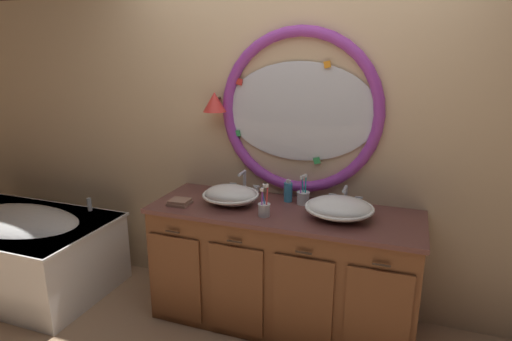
{
  "coord_description": "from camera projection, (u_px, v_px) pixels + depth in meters",
  "views": [
    {
      "loc": [
        0.78,
        -2.34,
        1.86
      ],
      "look_at": [
        -0.16,
        0.25,
        1.09
      ],
      "focal_mm": 29.99,
      "sensor_mm": 36.0,
      "label": 1
    }
  ],
  "objects": [
    {
      "name": "folded_hand_towel",
      "position": [
        180.0,
        202.0,
        2.94
      ],
      "size": [
        0.14,
        0.13,
        0.04
      ],
      "color": "#936B56",
      "rests_on": "vanity_counter"
    },
    {
      "name": "sink_basin_left",
      "position": [
        231.0,
        195.0,
        2.93
      ],
      "size": [
        0.39,
        0.39,
        0.14
      ],
      "color": "white",
      "rests_on": "vanity_counter"
    },
    {
      "name": "toothbrush_holder_right",
      "position": [
        303.0,
        197.0,
        2.95
      ],
      "size": [
        0.09,
        0.09,
        0.22
      ],
      "color": "silver",
      "rests_on": "vanity_counter"
    },
    {
      "name": "sink_basin_right",
      "position": [
        339.0,
        208.0,
        2.69
      ],
      "size": [
        0.43,
        0.43,
        0.14
      ],
      "color": "white",
      "rests_on": "vanity_counter"
    },
    {
      "name": "toothbrush_holder_left",
      "position": [
        264.0,
        208.0,
        2.73
      ],
      "size": [
        0.08,
        0.08,
        0.22
      ],
      "color": "silver",
      "rests_on": "vanity_counter"
    },
    {
      "name": "ground_plane",
      "position": [
        266.0,
        338.0,
        2.87
      ],
      "size": [
        14.0,
        14.0,
        0.0
      ],
      "primitive_type": "plane",
      "color": "tan"
    },
    {
      "name": "bathtub",
      "position": [
        21.0,
        247.0,
        3.42
      ],
      "size": [
        1.45,
        0.9,
        0.69
      ],
      "color": "white",
      "rests_on": "ground_plane"
    },
    {
      "name": "back_wall_assembly",
      "position": [
        294.0,
        131.0,
        3.05
      ],
      "size": [
        6.4,
        0.26,
        2.6
      ],
      "color": "#D6B78E",
      "rests_on": "ground_plane"
    },
    {
      "name": "vanity_counter",
      "position": [
        283.0,
        266.0,
        2.97
      ],
      "size": [
        1.81,
        0.66,
        0.84
      ],
      "color": "brown",
      "rests_on": "ground_plane"
    },
    {
      "name": "faucet_set_left",
      "position": [
        244.0,
        184.0,
        3.16
      ],
      "size": [
        0.24,
        0.13,
        0.18
      ],
      "color": "silver",
      "rests_on": "vanity_counter"
    },
    {
      "name": "soap_dispenser",
      "position": [
        288.0,
        191.0,
        3.0
      ],
      "size": [
        0.06,
        0.07,
        0.17
      ],
      "color": "#388EBC",
      "rests_on": "vanity_counter"
    },
    {
      "name": "faucet_set_right",
      "position": [
        345.0,
        197.0,
        2.92
      ],
      "size": [
        0.23,
        0.13,
        0.14
      ],
      "color": "silver",
      "rests_on": "vanity_counter"
    }
  ]
}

